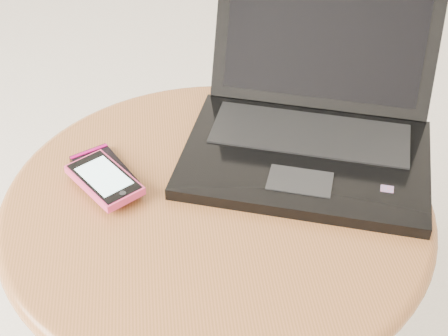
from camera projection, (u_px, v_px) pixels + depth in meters
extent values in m
cylinder|color=#522E19|center=(218.00, 309.00, 1.07)|extent=(0.09, 0.09, 0.42)
cylinder|color=brown|center=(217.00, 206.00, 0.93)|extent=(0.57, 0.57, 0.03)
torus|color=brown|center=(217.00, 206.00, 0.93)|extent=(0.60, 0.60, 0.03)
cube|color=black|center=(305.00, 159.00, 0.97)|extent=(0.41, 0.35, 0.02)
cube|color=black|center=(310.00, 133.00, 1.00)|extent=(0.31, 0.20, 0.00)
cube|color=black|center=(300.00, 181.00, 0.92)|extent=(0.10, 0.08, 0.00)
cube|color=red|center=(387.00, 189.00, 0.91)|extent=(0.02, 0.02, 0.00)
cube|color=black|center=(324.00, 39.00, 1.03)|extent=(0.35, 0.20, 0.20)
cube|color=black|center=(324.00, 39.00, 1.02)|extent=(0.31, 0.17, 0.17)
cube|color=black|center=(105.00, 172.00, 0.95)|extent=(0.10, 0.13, 0.01)
cube|color=#A10756|center=(89.00, 151.00, 0.98)|extent=(0.05, 0.03, 0.00)
cube|color=#D23364|center=(104.00, 180.00, 0.92)|extent=(0.11, 0.13, 0.01)
cube|color=black|center=(104.00, 176.00, 0.92)|extent=(0.10, 0.12, 0.00)
cube|color=silver|center=(104.00, 176.00, 0.92)|extent=(0.08, 0.09, 0.00)
cylinder|color=black|center=(123.00, 193.00, 0.89)|extent=(0.01, 0.01, 0.00)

